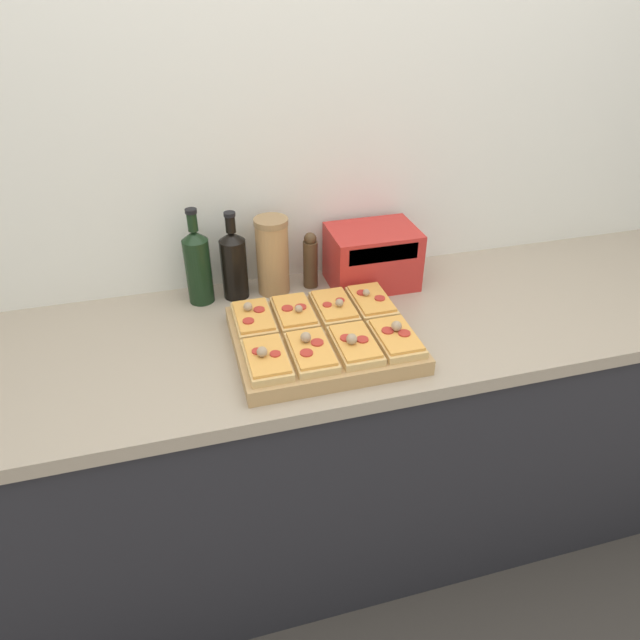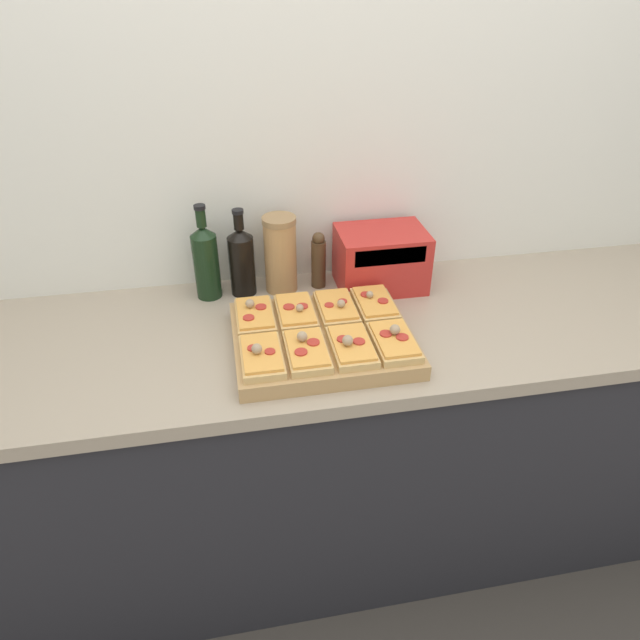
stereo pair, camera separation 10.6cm
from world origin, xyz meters
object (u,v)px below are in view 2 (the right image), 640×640
Objects in this scene: grain_jar_tall at (280,254)px; toaster_oven at (381,259)px; wine_bottle at (242,260)px; cutting_board at (322,339)px; pepper_mill at (319,260)px; olive_oil_bottle at (206,260)px.

toaster_oven is at bearing -6.11° from grain_jar_tall.
cutting_board is at bearing -60.47° from wine_bottle.
toaster_oven reaches higher than pepper_mill.
grain_jar_tall reaches higher than toaster_oven.
wine_bottle is at bearing -0.00° from olive_oil_bottle.
grain_jar_tall is 0.12m from pepper_mill.
cutting_board is 0.38m from toaster_oven.
wine_bottle is at bearing 175.57° from toaster_oven.
wine_bottle reaches higher than grain_jar_tall.
olive_oil_bottle is 0.22m from grain_jar_tall.
pepper_mill is at bearing 81.21° from cutting_board.
toaster_oven is at bearing -3.56° from olive_oil_bottle.
olive_oil_bottle is at bearing 176.44° from toaster_oven.
cutting_board is at bearing -48.37° from olive_oil_bottle.
toaster_oven is (0.19, -0.03, 0.00)m from pepper_mill.
grain_jar_tall is (0.12, 0.00, 0.01)m from wine_bottle.
grain_jar_tall is at bearing 101.65° from cutting_board.
cutting_board is 0.35m from grain_jar_tall.
olive_oil_bottle is 1.22× the size of grain_jar_tall.
grain_jar_tall is (-0.07, 0.32, 0.10)m from cutting_board.
olive_oil_bottle is 1.61× the size of pepper_mill.
olive_oil_bottle is 0.34m from pepper_mill.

